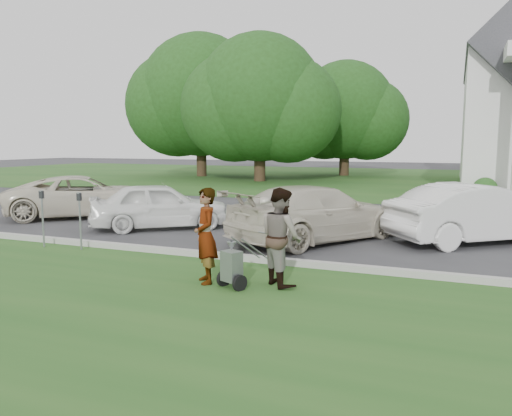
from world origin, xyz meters
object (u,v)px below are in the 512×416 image
Objects in this scene: car_a at (84,196)px; car_b at (160,205)px; striping_cart at (232,267)px; person_right at (281,237)px; tree_left at (260,104)px; tree_far at (200,101)px; person_left at (206,237)px; parking_meter_near at (80,214)px; car_d at (477,214)px; parking_meter_far at (42,212)px; tree_back at (345,115)px; car_c at (316,213)px.

car_b is (3.82, -1.11, -0.02)m from car_a.
striping_cart is 1.02m from person_right.
tree_left is 6.73m from tree_far.
person_left is 1.25× the size of parking_meter_near.
tree_left is at bearing 159.30° from person_left.
person_right is (0.71, 0.54, 0.49)m from striping_cart.
tree_left is 21.99m from car_d.
person_right is 5.47m from parking_meter_near.
parking_meter_far is (-1.07, -0.09, 0.01)m from parking_meter_near.
tree_back is 5.48× the size of person_right.
car_c reaches higher than striping_cart.
car_b is (4.09, -18.49, -4.41)m from tree_left.
person_right is 0.43× the size of car_b.
person_right is 6.50m from parking_meter_far.
parking_meter_far is 0.35× the size of car_b.
car_c reaches higher than parking_meter_far.
parking_meter_far is at bearing -70.20° from tree_far.
tree_left reaches higher than parking_meter_far.
striping_cart is 0.76× the size of parking_meter_near.
person_left reaches higher than car_b.
parking_meter_near is at bearing 142.09° from car_b.
person_left is (4.12, -31.25, -3.86)m from tree_back.
tree_back is at bearing 90.08° from parking_meter_near.
person_right is (5.42, -30.85, -3.85)m from tree_back.
car_a is 8.74m from car_c.
tree_back reaches higher than person_right.
car_a is at bearing 130.07° from parking_meter_near.
parking_meter_far reaches higher than parking_meter_near.
person_right is (9.42, -22.85, -4.23)m from tree_left.
tree_back is 9.13× the size of striping_cart.
person_left is 6.24m from car_b.
person_left is (8.12, -23.25, -4.24)m from tree_left.
car_c is at bearing 70.08° from car_d.
parking_meter_far is 5.32m from car_a.
tree_far is 2.85× the size of car_b.
car_b is 4.84m from car_c.
person_left is at bearing -176.86° from car_b.
tree_left is 7.62× the size of parking_meter_near.
car_a is (-3.73, -25.37, -4.01)m from tree_back.
person_left is 7.54m from car_d.
tree_left reaches higher than car_b.
parking_meter_near is 9.86m from car_d.
parking_meter_near is 3.37m from car_b.
car_d is at bearing -130.73° from car_c.
car_c is at bearing -128.77° from car_b.
person_right is at bearing 67.15° from person_left.
parking_meter_near is (4.04, -21.85, -4.23)m from tree_left.
person_left reaches higher than car_c.
tree_left is at bearing -26.56° from tree_far.
striping_cart is at bearing -69.58° from tree_left.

